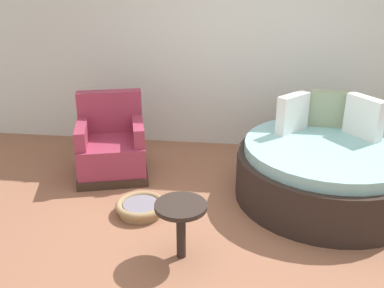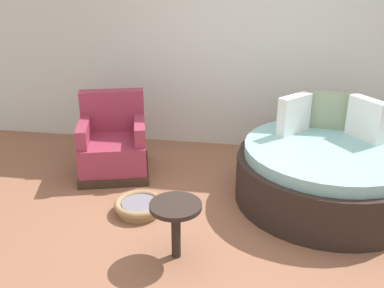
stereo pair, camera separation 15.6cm
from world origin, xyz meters
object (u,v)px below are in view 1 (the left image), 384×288
at_px(red_armchair, 112,147).
at_px(pet_basket, 141,207).
at_px(round_daybed, 326,170).
at_px(side_table, 181,214).

xyz_separation_m(red_armchair, pet_basket, (0.55, -0.88, -0.26)).
bearing_deg(red_armchair, pet_basket, -58.04).
bearing_deg(pet_basket, round_daybed, 17.01).
relative_size(red_armchair, side_table, 1.89).
height_order(round_daybed, red_armchair, round_daybed).
relative_size(round_daybed, side_table, 3.65).
bearing_deg(round_daybed, pet_basket, -162.99).
height_order(round_daybed, pet_basket, round_daybed).
height_order(pet_basket, side_table, side_table).
height_order(red_armchair, side_table, red_armchair).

